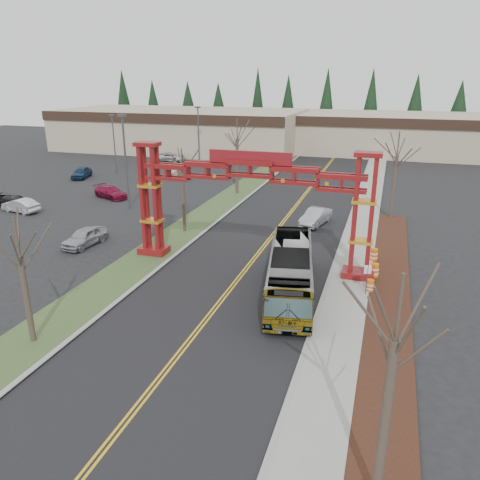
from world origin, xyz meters
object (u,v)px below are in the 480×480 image
at_px(light_pole_near, 125,155).
at_px(barrel_south, 370,286).
at_px(barrel_mid, 374,271).
at_px(parked_car_near_c, 1,199).
at_px(retail_building_east, 396,133).
at_px(bare_tree_median_far, 237,139).
at_px(street_sign, 367,274).
at_px(parked_car_near_b, 21,205).
at_px(bare_tree_median_near, 20,257).
at_px(bare_tree_right_near, 395,342).
at_px(transit_bus, 290,272).
at_px(silver_sedan, 316,217).
at_px(bare_tree_median_mid, 182,172).
at_px(parked_car_far_b, 170,157).
at_px(retail_building_west, 181,129).
at_px(bare_tree_right_far, 397,156).
at_px(barrel_north, 374,255).
at_px(light_pole_far, 198,132).
at_px(parked_car_mid_a, 111,192).
at_px(light_pole_mid, 114,140).
at_px(parked_car_mid_b, 81,173).
at_px(parked_car_far_a, 178,172).
at_px(parked_car_near_a, 85,237).
at_px(gateway_arch, 250,188).

bearing_deg(light_pole_near, barrel_south, -27.66).
bearing_deg(barrel_mid, parked_car_near_c, 168.78).
bearing_deg(retail_building_east, bare_tree_median_far, -114.06).
height_order(light_pole_near, street_sign, light_pole_near).
distance_m(parked_car_near_b, bare_tree_median_near, 28.44).
height_order(bare_tree_right_near, street_sign, bare_tree_right_near).
distance_m(transit_bus, parked_car_near_b, 32.89).
distance_m(silver_sedan, barrel_mid, 12.91).
bearing_deg(bare_tree_median_mid, bare_tree_median_far, 90.00).
bearing_deg(parked_car_near_c, parked_car_far_b, -24.58).
xyz_separation_m(retail_building_west, bare_tree_right_far, (40.00, -37.45, 2.47)).
bearing_deg(parked_car_far_b, bare_tree_median_near, -162.75).
bearing_deg(parked_car_near_c, barrel_north, -111.67).
bearing_deg(light_pole_far, parked_car_mid_a, -94.22).
bearing_deg(barrel_mid, light_pole_mid, 143.64).
bearing_deg(barrel_south, light_pole_near, 152.34).
relative_size(parked_car_mid_b, bare_tree_right_far, 0.53).
relative_size(bare_tree_median_far, street_sign, 4.14).
relative_size(parked_car_far_a, barrel_mid, 3.90).
bearing_deg(silver_sedan, bare_tree_median_far, 152.33).
bearing_deg(retail_building_west, light_pole_mid, -87.79).
relative_size(retail_building_east, parked_car_near_a, 8.47).
relative_size(parked_car_near_b, parked_car_far_b, 0.82).
bearing_deg(bare_tree_right_far, barrel_south, -93.26).
bearing_deg(retail_building_east, barrel_mid, -90.84).
distance_m(parked_car_near_b, parked_car_far_b, 33.23).
xyz_separation_m(bare_tree_right_near, bare_tree_right_far, (0.00, 35.23, 0.08)).
height_order(transit_bus, parked_car_near_a, transit_bus).
bearing_deg(parked_car_mid_a, street_sign, -97.39).
xyz_separation_m(parked_car_near_a, barrel_south, (23.40, -2.12, -0.31)).
xyz_separation_m(gateway_arch, barrel_north, (8.92, 3.63, -5.46)).
bearing_deg(parked_car_far_b, bare_tree_median_far, -136.91).
distance_m(light_pole_mid, street_sign, 49.05).
xyz_separation_m(bare_tree_median_near, light_pole_near, (-8.95, 25.31, 0.83)).
height_order(parked_car_far_a, barrel_south, parked_car_far_a).
xyz_separation_m(parked_car_near_c, light_pole_mid, (2.19, 20.06, 4.18)).
distance_m(parked_car_mid_b, bare_tree_median_far, 24.48).
xyz_separation_m(light_pole_mid, street_sign, (37.72, -31.18, -3.32)).
distance_m(parked_car_near_b, light_pole_near, 12.24).
bearing_deg(bare_tree_right_far, barrel_north, -94.81).
relative_size(transit_bus, street_sign, 5.33).
bearing_deg(parked_car_mid_a, parked_car_near_b, 168.68).
bearing_deg(parked_car_near_a, gateway_arch, 4.66).
distance_m(transit_bus, parked_car_near_a, 18.87).
bearing_deg(bare_tree_right_near, transit_bus, 112.32).
relative_size(retail_building_west, parked_car_near_c, 9.25).
distance_m(parked_car_mid_b, barrel_north, 45.31).
bearing_deg(barrel_mid, bare_tree_median_near, -140.15).
bearing_deg(parked_car_far_a, bare_tree_right_far, 167.15).
height_order(parked_car_near_c, light_pole_far, light_pole_far).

